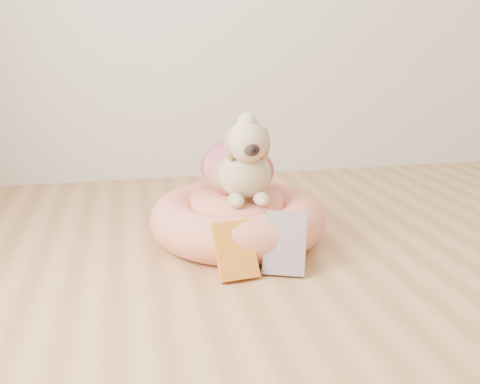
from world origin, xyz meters
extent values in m
cylinder|color=#F98A61|center=(-0.49, 1.16, 0.05)|extent=(0.51, 0.51, 0.11)
torus|color=#F98A61|center=(-0.49, 1.16, 0.09)|extent=(0.71, 0.71, 0.18)
cylinder|color=#F98A61|center=(-0.49, 1.16, 0.13)|extent=(0.38, 0.38, 0.10)
cube|color=gold|center=(-0.57, 0.82, 0.09)|extent=(0.15, 0.16, 0.18)
cube|color=silver|center=(-0.39, 0.82, 0.10)|extent=(0.18, 0.17, 0.21)
camera|label=1|loc=(-0.91, -0.85, 0.79)|focal=40.00mm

